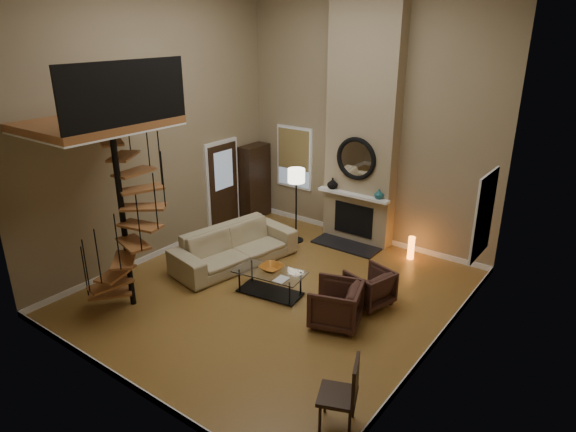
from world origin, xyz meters
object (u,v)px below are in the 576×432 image
Objects in this scene: coffee_table at (270,279)px; sofa at (235,246)px; hutch at (255,181)px; side_chair at (345,391)px; accent_lamp at (411,248)px; armchair_far at (340,305)px; floor_lamp at (296,182)px; armchair_near at (372,288)px.

sofa is at bearing 158.00° from coffee_table.
hutch reaches higher than side_chair.
armchair_far is at bearing -88.55° from accent_lamp.
coffee_table is at bearing -65.64° from floor_lamp.
accent_lamp is 0.50× the size of side_chair.
side_chair is (1.06, -2.74, 0.17)m from armchair_near.
side_chair reaches higher than armchair_near.
armchair_far is (2.90, -0.65, -0.04)m from sofa.
side_chair is at bearing -75.36° from accent_lamp.
armchair_far reaches higher than coffee_table.
armchair_far is at bearing 122.26° from side_chair.
floor_lamp reaches higher than side_chair.
accent_lamp is at bearing 15.22° from floor_lamp.
hutch is 1.08× the size of floor_lamp.
coffee_table is (-1.56, 0.11, -0.07)m from armchair_far.
armchair_far is 0.82× the size of side_chair.
accent_lamp is (4.22, 0.06, -0.70)m from hutch.
armchair_near is 0.52× the size of coffee_table.
sofa reaches higher than accent_lamp.
sofa is at bearing -120.91° from armchair_far.
floor_lamp is 2.83m from accent_lamp.
accent_lamp is (-0.08, 3.01, -0.10)m from armchair_far.
floor_lamp is (-1.01, 2.23, 1.13)m from coffee_table.
side_chair is (1.29, -4.93, 0.28)m from accent_lamp.
armchair_far is 1.64× the size of accent_lamp.
accent_lamp is 5.11m from side_chair.
hutch is 7.37m from side_chair.
sofa is at bearing -58.90° from hutch.
armchair_near is at bearing -25.66° from hutch.
armchair_near is (3.05, 0.17, -0.04)m from sofa.
armchair_near is at bearing -29.11° from floor_lamp.
sofa is 2.64× the size of side_chair.
coffee_table is at bearing 143.80° from side_chair.
armchair_near is 2.94m from side_chair.
armchair_near is at bearing 22.64° from coffee_table.
armchair_near is at bearing 150.97° from armchair_far.
hutch is at bearing 160.20° from floor_lamp.
hutch is 0.70× the size of sofa.
coffee_table is 3.44m from side_chair.
armchair_far is at bearing -3.91° from coffee_table.
floor_lamp reaches higher than sofa.
side_chair is at bearing -111.05° from sofa.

